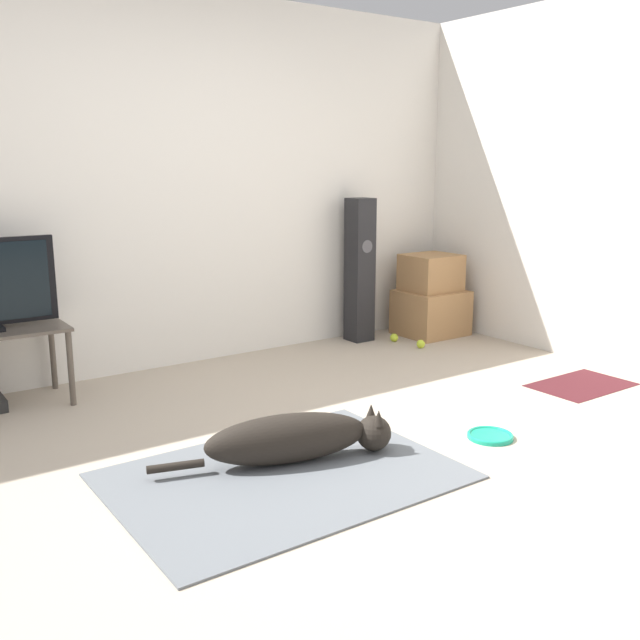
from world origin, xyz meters
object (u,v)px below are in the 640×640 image
(floor_speaker, at_px, (360,270))
(dog, at_px, (298,438))
(tennis_ball_near_speaker, at_px, (394,338))
(cardboard_box_upper, at_px, (431,273))
(frisbee, at_px, (490,436))
(tennis_ball_by_boxes, at_px, (421,344))
(cardboard_box_lower, at_px, (431,312))

(floor_speaker, bearing_deg, dog, -134.89)
(floor_speaker, bearing_deg, tennis_ball_near_speaker, -47.01)
(cardboard_box_upper, distance_m, tennis_ball_near_speaker, 0.65)
(dog, relative_size, tennis_ball_near_speaker, 17.49)
(frisbee, height_order, cardboard_box_upper, cardboard_box_upper)
(cardboard_box_upper, xyz_separation_m, tennis_ball_by_boxes, (-0.39, -0.32, -0.49))
(tennis_ball_by_boxes, bearing_deg, tennis_ball_near_speaker, 96.91)
(cardboard_box_lower, height_order, floor_speaker, floor_speaker)
(dog, xyz_separation_m, floor_speaker, (1.75, 1.75, 0.44))
(tennis_ball_near_speaker, bearing_deg, cardboard_box_upper, 5.63)
(frisbee, relative_size, floor_speaker, 0.21)
(dog, xyz_separation_m, tennis_ball_near_speaker, (1.94, 1.54, -0.09))
(dog, height_order, tennis_ball_near_speaker, dog)
(tennis_ball_by_boxes, xyz_separation_m, tennis_ball_near_speaker, (-0.03, 0.28, 0.00))
(cardboard_box_lower, distance_m, tennis_ball_by_boxes, 0.51)
(cardboard_box_upper, bearing_deg, floor_speaker, 164.80)
(floor_speaker, xyz_separation_m, tennis_ball_by_boxes, (0.23, -0.49, -0.54))
(floor_speaker, xyz_separation_m, tennis_ball_near_speaker, (0.20, -0.21, -0.54))
(dog, distance_m, frisbee, 1.06)
(tennis_ball_by_boxes, bearing_deg, cardboard_box_lower, 37.86)
(cardboard_box_upper, bearing_deg, dog, -146.21)
(frisbee, bearing_deg, floor_speaker, 70.21)
(dog, distance_m, floor_speaker, 2.51)
(cardboard_box_lower, relative_size, tennis_ball_near_speaker, 7.85)
(cardboard_box_lower, distance_m, cardboard_box_upper, 0.34)
(cardboard_box_lower, xyz_separation_m, tennis_ball_by_boxes, (-0.39, -0.30, -0.15))
(cardboard_box_lower, bearing_deg, tennis_ball_by_boxes, -142.14)
(cardboard_box_lower, relative_size, tennis_ball_by_boxes, 7.85)
(cardboard_box_lower, height_order, tennis_ball_by_boxes, cardboard_box_lower)
(dog, bearing_deg, cardboard_box_upper, 33.79)
(frisbee, distance_m, tennis_ball_near_speaker, 2.08)
(dog, xyz_separation_m, cardboard_box_upper, (2.37, 1.58, 0.39))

